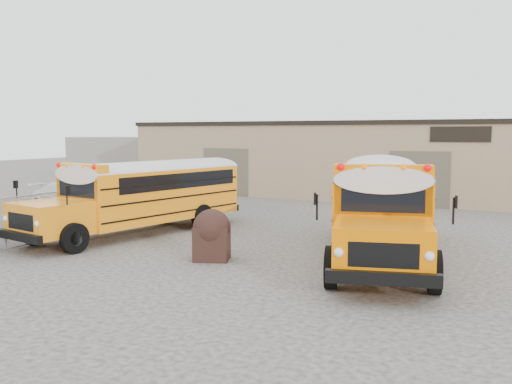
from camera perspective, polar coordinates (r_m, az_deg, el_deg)
The scene contains 9 objects.
ground at distance 19.40m, azimuth -5.33°, elevation -5.92°, with size 120.00×120.00×0.00m, color #32302E.
warehouse at distance 37.40m, azimuth 11.59°, elevation 3.37°, with size 30.20×10.20×4.67m.
chainlink_fence at distance 25.20m, azimuth -13.10°, elevation -1.22°, with size 0.07×18.07×1.81m.
distant_building_left at distance 49.89m, azimuth -12.81°, elevation 3.31°, with size 8.00×6.00×3.60m, color gray.
school_bus_left at distance 27.45m, azimuth -1.63°, elevation 1.16°, with size 4.03×10.24×2.92m.
school_bus_right at distance 25.53m, azimuth 12.18°, elevation 1.00°, with size 5.52×11.14×3.17m.
tarp_bundle at distance 17.92m, azimuth -4.44°, elevation -4.21°, with size 1.37×1.31×1.61m.
car_white at distance 29.21m, azimuth -17.91°, elevation -0.67°, with size 2.12×5.21×1.51m, color white.
car_dark at distance 32.90m, azimuth -14.77°, elevation 0.08°, with size 1.53×4.39×1.45m, color black.
Camera 1 is at (10.38, -15.90, 3.99)m, focal length 40.00 mm.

